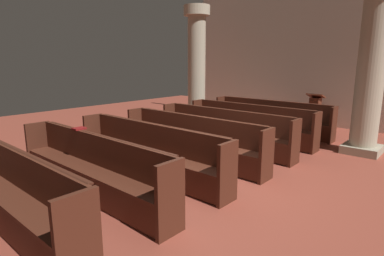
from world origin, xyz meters
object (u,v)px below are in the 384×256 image
(pew_row_4, at_px, (149,149))
(lectern, at_px, (314,114))
(pillar_far_side, at_px, (197,64))
(pillar_aisle_side, at_px, (371,66))
(pew_row_6, at_px, (8,187))
(pew_row_1, at_px, (250,122))
(pew_row_0, at_px, (271,116))
(pew_row_3, at_px, (191,138))
(pew_row_5, at_px, (91,165))
(pew_row_2, at_px, (224,129))
(hymn_book, at_px, (79,129))

(pew_row_4, relative_size, lectern, 3.24)
(lectern, bearing_deg, pillar_far_side, -152.13)
(pillar_aisle_side, bearing_deg, pew_row_4, -121.73)
(pew_row_4, distance_m, pew_row_6, 2.29)
(pew_row_6, bearing_deg, pillar_aisle_side, 68.39)
(pew_row_1, bearing_deg, pew_row_4, -90.00)
(pew_row_0, bearing_deg, pew_row_4, -90.00)
(pillar_far_side, bearing_deg, pew_row_4, -59.66)
(pew_row_3, distance_m, pew_row_5, 2.29)
(pillar_aisle_side, xyz_separation_m, pillar_far_side, (-5.00, 0.15, 0.00))
(pew_row_2, bearing_deg, pew_row_6, -90.00)
(pew_row_6, bearing_deg, hymn_book, 114.56)
(pillar_aisle_side, bearing_deg, lectern, 133.83)
(lectern, bearing_deg, pillar_aisle_side, -46.17)
(pew_row_4, bearing_deg, lectern, 82.80)
(pew_row_5, xyz_separation_m, hymn_book, (-0.61, 0.18, 0.45))
(hymn_book, bearing_deg, pew_row_2, 79.44)
(pillar_aisle_side, height_order, lectern, pillar_aisle_side)
(pew_row_4, distance_m, pillar_far_side, 5.10)
(pew_row_0, distance_m, pew_row_6, 6.87)
(pillar_far_side, bearing_deg, pillar_aisle_side, -1.66)
(pillar_aisle_side, height_order, hymn_book, pillar_aisle_side)
(pew_row_0, relative_size, hymn_book, 17.99)
(pew_row_1, distance_m, pew_row_3, 2.29)
(pew_row_5, bearing_deg, pew_row_6, -90.00)
(pew_row_3, bearing_deg, pew_row_5, -90.00)
(pew_row_0, height_order, pew_row_2, same)
(hymn_book, bearing_deg, pillar_aisle_side, 58.18)
(pew_row_1, relative_size, pillar_far_side, 0.95)
(pew_row_5, distance_m, pew_row_6, 1.15)
(pew_row_4, height_order, pillar_aisle_side, pillar_aisle_side)
(pew_row_6, bearing_deg, pew_row_3, 90.00)
(pew_row_2, distance_m, pew_row_5, 3.44)
(pew_row_1, distance_m, lectern, 2.60)
(pew_row_0, distance_m, pew_row_2, 2.29)
(pew_row_4, bearing_deg, pillar_far_side, 120.34)
(pew_row_0, height_order, pew_row_5, same)
(pew_row_6, distance_m, pillar_far_side, 7.12)
(pew_row_3, bearing_deg, lectern, 81.11)
(pew_row_4, xyz_separation_m, lectern, (0.75, 5.93, -0.03))
(lectern, bearing_deg, pew_row_5, -96.04)
(pew_row_2, bearing_deg, pew_row_1, 90.00)
(pew_row_5, bearing_deg, pew_row_4, 90.00)
(pew_row_1, relative_size, pew_row_6, 1.00)
(pew_row_1, xyz_separation_m, lectern, (0.75, 2.49, -0.03))
(pew_row_6, bearing_deg, pew_row_4, 90.00)
(pew_row_0, xyz_separation_m, pew_row_4, (0.00, -4.58, 0.00))
(pew_row_1, distance_m, pew_row_6, 5.73)
(pew_row_0, xyz_separation_m, hymn_book, (-0.61, -5.55, 0.45))
(pew_row_2, relative_size, hymn_book, 17.99)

